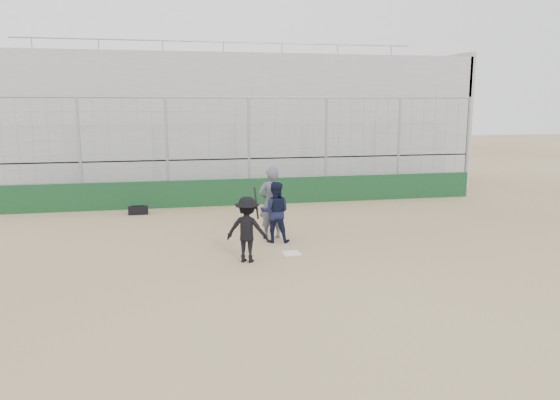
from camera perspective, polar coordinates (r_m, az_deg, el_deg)
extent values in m
plane|color=olive|center=(14.05, 1.19, -5.61)|extent=(90.00, 90.00, 0.00)
cube|color=white|center=(14.05, 1.19, -5.57)|extent=(0.44, 0.44, 0.02)
cube|color=#11361A|center=(20.67, -3.22, 0.91)|extent=(18.00, 0.25, 1.00)
cylinder|color=gray|center=(20.48, -3.26, 5.06)|extent=(0.10, 0.10, 4.00)
cylinder|color=gray|center=(23.58, 19.00, 5.20)|extent=(0.10, 0.10, 4.00)
cylinder|color=gray|center=(20.40, -3.32, 10.66)|extent=(18.00, 0.07, 0.07)
cube|color=#979797|center=(25.48, -4.93, 3.33)|extent=(20.00, 6.70, 1.60)
cube|color=#979797|center=(25.30, -5.03, 9.86)|extent=(20.00, 6.70, 4.20)
cube|color=#979797|center=(28.33, 15.71, 7.94)|extent=(0.25, 6.70, 6.10)
cylinder|color=gray|center=(28.59, -5.93, 16.11)|extent=(20.00, 0.06, 0.06)
imported|color=black|center=(13.19, -3.44, -3.08)|extent=(1.19, 0.96, 1.60)
cylinder|color=black|center=(13.25, -2.50, -0.30)|extent=(0.07, 0.57, 0.71)
imported|color=black|center=(15.02, -0.52, -2.38)|extent=(0.96, 0.83, 1.11)
sphere|color=maroon|center=(14.93, -0.52, -0.69)|extent=(0.28, 0.28, 0.28)
imported|color=#4D5361|center=(15.39, -0.92, -0.69)|extent=(0.81, 0.59, 1.84)
cube|color=black|center=(19.47, -14.59, -1.05)|extent=(0.66, 0.28, 0.28)
cylinder|color=black|center=(19.44, -14.61, -0.59)|extent=(0.43, 0.04, 0.04)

